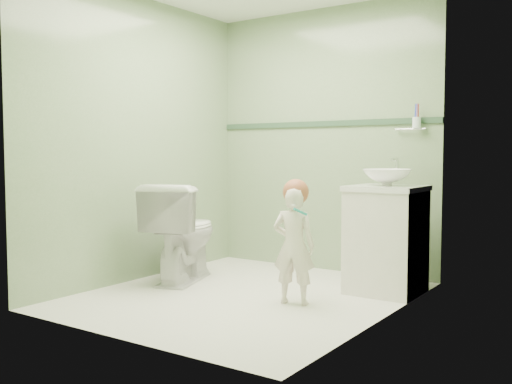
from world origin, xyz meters
The scene contains 12 objects.
ground centered at (0.00, 0.00, 0.00)m, with size 2.50×2.50×0.00m, color white.
room_shell centered at (0.00, 0.00, 1.20)m, with size 2.50×2.54×2.40m.
trim_stripe centered at (0.00, 1.24, 1.35)m, with size 2.20×0.02×0.05m, color #304C36.
vanity centered at (0.84, 0.70, 0.40)m, with size 0.52×0.50×0.80m, color white.
counter centered at (0.84, 0.70, 0.81)m, with size 0.54×0.52×0.04m, color white.
basin centered at (0.84, 0.70, 0.89)m, with size 0.37×0.37×0.13m, color white.
faucet centered at (0.84, 0.89, 0.97)m, with size 0.03×0.13×0.18m.
cup_holder centered at (0.89, 1.18, 1.33)m, with size 0.26×0.07×0.21m.
toilet centered at (-0.74, 0.13, 0.41)m, with size 0.46×0.81×0.83m, color white.
toddler centered at (0.42, 0.01, 0.42)m, with size 0.31×0.20×0.84m, color #F0E3D0.
hair_cap centered at (0.42, 0.03, 0.80)m, with size 0.19×0.19×0.19m, color #A15536.
teal_toothbrush centered at (0.53, -0.09, 0.68)m, with size 0.11×0.14×0.08m.
Camera 1 is at (2.50, -3.53, 1.07)m, focal length 40.65 mm.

